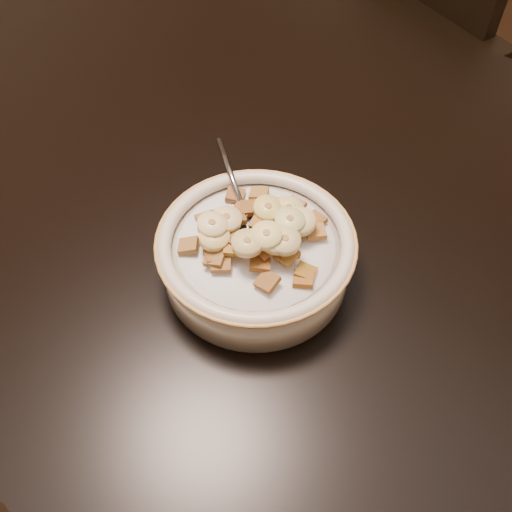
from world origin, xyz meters
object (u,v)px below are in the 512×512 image
Objects in this scene: table at (213,154)px; spoon at (247,221)px; chair at (380,21)px; cereal_bowl at (256,259)px.

spoon is (0.16, -0.11, 0.07)m from table.
cereal_bowl is (0.35, -0.89, 0.24)m from chair.
chair reaches higher than cereal_bowl.
table is at bearing -59.21° from chair.
chair is (-0.17, 0.76, -0.20)m from table.
chair is at bearing 111.66° from cereal_bowl.
chair is at bearing -126.64° from spoon.
cereal_bowl is at bearing -50.08° from chair.
table is at bearing 144.85° from cereal_bowl.
chair is 5.30× the size of cereal_bowl.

